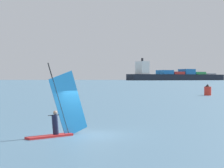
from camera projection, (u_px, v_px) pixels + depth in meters
name	position (u px, v px, depth m)	size (l,w,h in m)	color
ground_plane	(87.00, 135.00, 22.43)	(4000.00, 4000.00, 0.00)	#476B84
windsurfer	(60.00, 118.00, 21.96)	(3.12, 2.81, 4.17)	red
cargo_ship	(176.00, 76.00, 754.84)	(197.54, 132.09, 40.22)	black
channel_buoy	(208.00, 90.00, 75.40)	(1.32, 1.32, 2.16)	red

